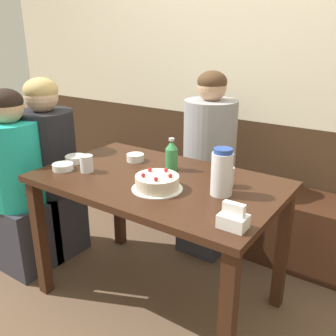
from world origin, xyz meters
name	(u,v)px	position (x,y,z in m)	size (l,w,h in m)	color
ground_plane	(159,297)	(0.00, 0.00, 0.00)	(12.00, 12.00, 0.00)	brown
back_wall	(246,64)	(0.00, 1.05, 1.25)	(4.80, 0.04, 2.50)	#3D2819
bench_seat	(224,209)	(0.00, 0.83, 0.23)	(2.55, 0.38, 0.46)	#381E11
dining_table	(158,197)	(0.00, 0.00, 0.64)	(1.27, 0.77, 0.74)	#381E11
birthday_cake	(157,183)	(0.08, -0.11, 0.78)	(0.25, 0.25, 0.09)	white
water_pitcher	(222,172)	(0.36, 0.01, 0.85)	(0.10, 0.10, 0.22)	white
soju_bottle	(172,155)	(-0.01, 0.15, 0.83)	(0.07, 0.07, 0.18)	#388E4C
napkin_holder	(233,219)	(0.54, -0.25, 0.78)	(0.11, 0.08, 0.11)	white
bowl_soup_white	(76,159)	(-0.54, -0.06, 0.76)	(0.12, 0.12, 0.04)	white
bowl_rice_small	(135,158)	(-0.27, 0.15, 0.77)	(0.10, 0.10, 0.04)	white
bowl_side_dish	(63,167)	(-0.51, -0.19, 0.76)	(0.11, 0.11, 0.03)	white
glass_water_tall	(227,177)	(0.34, 0.11, 0.79)	(0.07, 0.07, 0.10)	silver
glass_tumbler_short	(87,164)	(-0.37, -0.13, 0.79)	(0.07, 0.07, 0.09)	silver
person_teal_shirt	(50,170)	(-0.89, 0.02, 0.60)	(0.36, 0.36, 1.20)	#33333D
person_pale_blue_shirt	(209,169)	(-0.04, 0.64, 0.60)	(0.34, 0.34, 1.24)	#33333D
person_grey_tee	(18,189)	(-0.89, -0.23, 0.55)	(0.34, 0.32, 1.16)	#33333D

